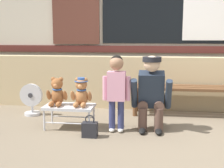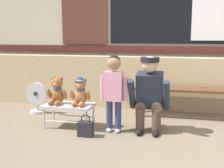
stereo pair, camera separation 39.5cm
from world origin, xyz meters
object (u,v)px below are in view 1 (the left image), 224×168
at_px(teddy_bear_plain, 57,93).
at_px(adult_crouching, 152,93).
at_px(teddy_bear_with_hat, 81,93).
at_px(floor_fan, 32,100).
at_px(child_standing, 117,85).
at_px(wooden_bench_long, 201,91).
at_px(handbag_on_ground, 90,129).
at_px(small_display_bench, 69,108).

xyz_separation_m(teddy_bear_plain, adult_crouching, (1.22, 0.07, 0.02)).
bearing_deg(teddy_bear_plain, teddy_bear_with_hat, 0.13).
distance_m(adult_crouching, floor_fan, 1.86).
height_order(teddy_bear_plain, child_standing, child_standing).
bearing_deg(adult_crouching, teddy_bear_plain, -176.86).
height_order(wooden_bench_long, child_standing, child_standing).
bearing_deg(handbag_on_ground, small_display_bench, 136.69).
height_order(adult_crouching, handbag_on_ground, adult_crouching).
xyz_separation_m(small_display_bench, floor_fan, (-0.73, 0.53, -0.03)).
relative_size(wooden_bench_long, child_standing, 2.19).
height_order(small_display_bench, teddy_bear_plain, teddy_bear_plain).
bearing_deg(floor_fan, teddy_bear_plain, -42.37).
height_order(teddy_bear_plain, teddy_bear_with_hat, same).
xyz_separation_m(wooden_bench_long, floor_fan, (-2.52, -0.30, -0.13)).
bearing_deg(floor_fan, adult_crouching, -14.33).
bearing_deg(small_display_bench, floor_fan, 144.43).
distance_m(adult_crouching, handbag_on_ground, 0.90).
relative_size(small_display_bench, floor_fan, 1.33).
bearing_deg(teddy_bear_with_hat, small_display_bench, -179.23).
distance_m(teddy_bear_plain, floor_fan, 0.81).
xyz_separation_m(wooden_bench_long, adult_crouching, (-0.73, -0.76, 0.11)).
relative_size(child_standing, handbag_on_ground, 3.52).
distance_m(teddy_bear_with_hat, adult_crouching, 0.90).
height_order(small_display_bench, teddy_bear_with_hat, teddy_bear_with_hat).
bearing_deg(small_display_bench, wooden_bench_long, 24.97).
height_order(child_standing, handbag_on_ground, child_standing).
xyz_separation_m(teddy_bear_plain, floor_fan, (-0.57, 0.52, -0.23)).
xyz_separation_m(wooden_bench_long, teddy_bear_plain, (-1.94, -0.83, 0.09)).
xyz_separation_m(teddy_bear_with_hat, handbag_on_ground, (0.17, -0.32, -0.38)).
bearing_deg(child_standing, wooden_bench_long, 37.68).
bearing_deg(adult_crouching, small_display_bench, -176.31).
distance_m(wooden_bench_long, handbag_on_ground, 1.87).
distance_m(wooden_bench_long, teddy_bear_plain, 2.11).
bearing_deg(floor_fan, child_standing, -23.58).
bearing_deg(child_standing, teddy_bear_with_hat, 171.53).
bearing_deg(teddy_bear_with_hat, adult_crouching, 4.21).
xyz_separation_m(teddy_bear_plain, handbag_on_ground, (0.49, -0.32, -0.37)).
xyz_separation_m(small_display_bench, teddy_bear_plain, (-0.16, 0.00, 0.20)).
distance_m(teddy_bear_plain, teddy_bear_with_hat, 0.32).
relative_size(teddy_bear_with_hat, adult_crouching, 0.38).
distance_m(teddy_bear_with_hat, handbag_on_ground, 0.52).
xyz_separation_m(wooden_bench_long, handbag_on_ground, (-1.45, -1.14, -0.28)).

